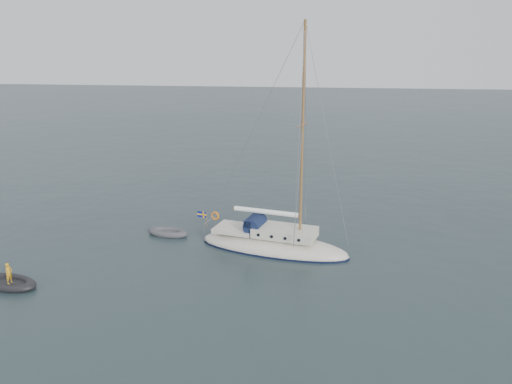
# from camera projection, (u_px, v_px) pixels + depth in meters

# --- Properties ---
(ground) EXTENTS (300.00, 300.00, 0.00)m
(ground) POSITION_uv_depth(u_px,v_px,m) (271.00, 258.00, 30.33)
(ground) COLOR black
(ground) RESTS_ON ground
(sailboat) EXTENTS (10.16, 3.04, 14.46)m
(sailboat) POSITION_uv_depth(u_px,v_px,m) (274.00, 233.00, 31.36)
(sailboat) COLOR beige
(sailboat) RESTS_ON ground
(dinghy) EXTENTS (2.90, 1.31, 0.42)m
(dinghy) POSITION_uv_depth(u_px,v_px,m) (168.00, 232.00, 34.11)
(dinghy) COLOR #434448
(dinghy) RESTS_ON ground
(rib) EXTENTS (3.56, 1.62, 1.36)m
(rib) POSITION_uv_depth(u_px,v_px,m) (7.00, 282.00, 26.70)
(rib) COLOR black
(rib) RESTS_ON ground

